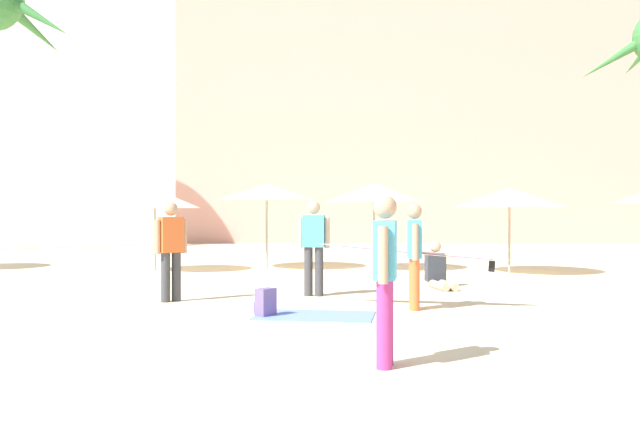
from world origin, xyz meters
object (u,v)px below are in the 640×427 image
object	(u,v)px
person_near_left	(438,272)
backpack	(265,303)
cafe_umbrella_0	(374,193)
person_far_right	(414,252)
beach_towel	(314,316)
cafe_umbrella_1	(155,199)
cafe_umbrella_6	(267,192)
person_far_left	(171,247)
person_mid_left	(314,244)
person_near_right	(385,273)
cafe_umbrella_2	(509,197)

from	to	relation	value
person_near_left	backpack	bearing A→B (deg)	-51.12
cafe_umbrella_0	person_near_left	xyz separation A→B (m)	(1.21, -4.13, -1.71)
person_far_right	beach_towel	bearing A→B (deg)	30.87
cafe_umbrella_0	backpack	bearing A→B (deg)	-102.82
beach_towel	person_near_left	world-z (taller)	person_near_left
cafe_umbrella_1	cafe_umbrella_6	distance (m)	2.95
cafe_umbrella_6	backpack	world-z (taller)	cafe_umbrella_6
cafe_umbrella_0	beach_towel	bearing A→B (deg)	-97.78
cafe_umbrella_6	person_far_right	bearing A→B (deg)	-65.41
backpack	cafe_umbrella_6	bearing A→B (deg)	-48.61
person_far_right	cafe_umbrella_0	bearing A→B (deg)	-84.73
cafe_umbrella_1	person_far_left	size ratio (longest dim) A/B	1.34
cafe_umbrella_1	backpack	xyz separation A→B (m)	(3.82, -7.24, -1.67)
person_far_left	person_mid_left	bearing A→B (deg)	70.22
person_far_right	person_mid_left	xyz separation A→B (m)	(-1.72, 1.52, 0.05)
beach_towel	person_near_right	size ratio (longest dim) A/B	1.01
cafe_umbrella_6	beach_towel	world-z (taller)	cafe_umbrella_6
cafe_umbrella_2	cafe_umbrella_6	xyz separation A→B (m)	(-6.23, 1.07, 0.17)
cafe_umbrella_2	person_mid_left	distance (m)	6.66
cafe_umbrella_0	cafe_umbrella_6	distance (m)	2.89
beach_towel	cafe_umbrella_2	bearing A→B (deg)	58.07
person_far_right	person_near_left	bearing A→B (deg)	-102.51
cafe_umbrella_0	person_far_right	world-z (taller)	cafe_umbrella_0
cafe_umbrella_0	beach_towel	distance (m)	8.30
person_mid_left	person_near_right	bearing A→B (deg)	13.87
person_near_right	person_mid_left	distance (m)	5.77
backpack	cafe_umbrella_2	bearing A→B (deg)	-91.72
backpack	person_near_left	size ratio (longest dim) A/B	0.40
cafe_umbrella_2	person_far_left	distance (m)	9.06
cafe_umbrella_2	person_near_left	xyz separation A→B (m)	(-2.14, -3.27, -1.57)
cafe_umbrella_0	person_mid_left	size ratio (longest dim) A/B	1.48
cafe_umbrella_0	cafe_umbrella_2	distance (m)	3.46
person_far_right	person_near_left	distance (m)	3.12
cafe_umbrella_2	backpack	bearing A→B (deg)	-125.81
cafe_umbrella_2	person_near_right	bearing A→B (deg)	-108.69
cafe_umbrella_1	person_near_left	xyz separation A→B (m)	(6.86, -3.34, -1.55)
cafe_umbrella_2	person_near_right	size ratio (longest dim) A/B	1.60
beach_towel	person_mid_left	bearing A→B (deg)	93.83
person_mid_left	person_far_right	bearing A→B (deg)	51.54
cafe_umbrella_0	cafe_umbrella_1	xyz separation A→B (m)	(-5.65, -0.78, -0.16)
cafe_umbrella_0	person_near_right	world-z (taller)	cafe_umbrella_0
cafe_umbrella_1	person_near_right	world-z (taller)	cafe_umbrella_1
cafe_umbrella_1	person_far_left	world-z (taller)	cafe_umbrella_1
cafe_umbrella_0	person_near_left	bearing A→B (deg)	-73.68
cafe_umbrella_1	cafe_umbrella_0	bearing A→B (deg)	7.90
cafe_umbrella_2	person_near_left	bearing A→B (deg)	-123.17
cafe_umbrella_0	beach_towel	size ratio (longest dim) A/B	1.47
cafe_umbrella_0	person_near_right	xyz separation A→B (m)	(-0.17, -11.25, -1.08)
cafe_umbrella_2	person_far_right	bearing A→B (deg)	-114.77
beach_towel	cafe_umbrella_1	bearing A→B (deg)	122.37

